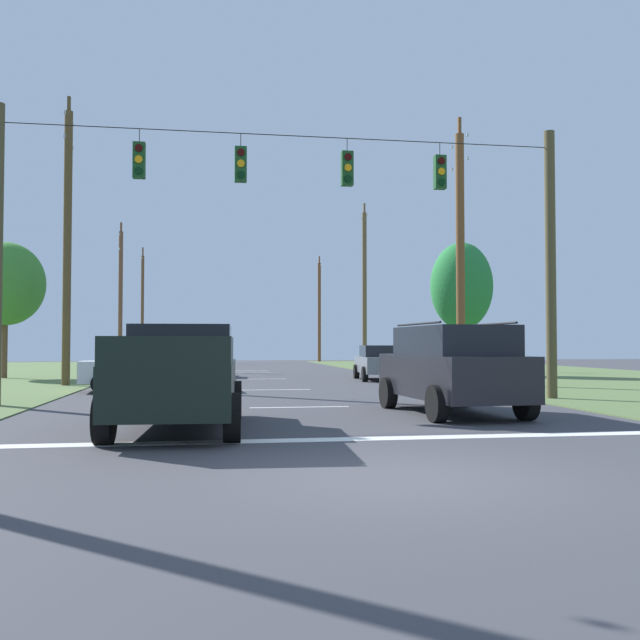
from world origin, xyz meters
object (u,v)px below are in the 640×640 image
at_px(distant_car_far_parked, 197,360).
at_px(utility_pole_distant_left, 142,307).
at_px(overhead_signal_span, 291,242).
at_px(tree_roadside_far_right, 6,284).
at_px(pickup_truck, 180,377).
at_px(utility_pole_near_left, 319,310).
at_px(utility_pole_far_left, 67,241).
at_px(tree_roadside_right, 461,286).
at_px(distant_car_oncoming, 381,362).
at_px(utility_pole_distant_right, 120,295).
at_px(utility_pole_mid_right, 460,253).
at_px(distant_car_crossing_white, 148,368).
at_px(utility_pole_far_right, 364,288).
at_px(suv_black, 452,367).

height_order(distant_car_far_parked, utility_pole_distant_left, utility_pole_distant_left).
relative_size(overhead_signal_span, tree_roadside_far_right, 2.46).
distance_m(pickup_truck, utility_pole_near_left, 49.76).
bearing_deg(utility_pole_far_left, distant_car_far_parked, 54.22).
height_order(pickup_truck, utility_pole_far_left, utility_pole_far_left).
bearing_deg(tree_roadside_right, utility_pole_distant_left, 122.83).
bearing_deg(utility_pole_distant_left, distant_car_oncoming, -67.71).
bearing_deg(overhead_signal_span, utility_pole_distant_right, 106.22).
xyz_separation_m(overhead_signal_span, utility_pole_near_left, (7.56, 43.00, 0.21)).
height_order(utility_pole_mid_right, tree_roadside_far_right, utility_pole_mid_right).
height_order(tree_roadside_right, tree_roadside_far_right, tree_roadside_right).
bearing_deg(utility_pole_distant_right, overhead_signal_span, -73.78).
relative_size(utility_pole_near_left, utility_pole_far_left, 0.85).
xyz_separation_m(distant_car_crossing_white, utility_pole_far_left, (-3.30, 3.56, 4.69)).
xyz_separation_m(utility_pole_mid_right, tree_roadside_far_right, (-18.88, 7.89, -0.80)).
relative_size(utility_pole_far_right, utility_pole_distant_left, 1.07).
height_order(overhead_signal_span, utility_pole_mid_right, utility_pole_mid_right).
relative_size(overhead_signal_span, utility_pole_distant_right, 1.68).
relative_size(utility_pole_distant_left, tree_roadside_right, 1.47).
xyz_separation_m(suv_black, utility_pole_far_left, (-10.75, 12.43, 4.42)).
xyz_separation_m(distant_car_crossing_white, tree_roadside_right, (14.62, 9.75, 3.70)).
bearing_deg(pickup_truck, utility_pole_far_right, 71.21).
bearing_deg(distant_car_oncoming, overhead_signal_span, -115.08).
height_order(utility_pole_distant_right, utility_pole_distant_left, utility_pole_distant_left).
xyz_separation_m(tree_roadside_right, tree_roadside_far_right, (-21.81, 0.13, -0.15)).
relative_size(overhead_signal_span, distant_car_far_parked, 3.48).
distance_m(pickup_truck, tree_roadside_right, 24.64).
distance_m(utility_pole_far_left, utility_pole_distant_left, 34.43).
distance_m(utility_pole_distant_left, tree_roadside_far_right, 28.34).
distance_m(utility_pole_distant_left, tree_roadside_right, 33.61).
bearing_deg(tree_roadside_far_right, pickup_truck, -67.27).
distance_m(suv_black, utility_pole_far_left, 17.02).
bearing_deg(utility_pole_far_right, distant_car_crossing_white, -121.07).
relative_size(utility_pole_near_left, tree_roadside_right, 1.40).
xyz_separation_m(distant_car_far_parked, tree_roadside_far_right, (-8.66, -0.30, 3.54)).
relative_size(distant_car_oncoming, utility_pole_far_right, 0.42).
relative_size(utility_pole_near_left, utility_pole_distant_right, 1.03).
bearing_deg(overhead_signal_span, distant_car_crossing_white, 128.77).
height_order(pickup_truck, tree_roadside_right, tree_roadside_right).
bearing_deg(distant_car_far_parked, pickup_truck, -89.99).
height_order(suv_black, utility_pole_far_right, utility_pole_far_right).
relative_size(utility_pole_far_left, tree_roadside_right, 1.64).
bearing_deg(distant_car_oncoming, utility_pole_mid_right, -61.52).
xyz_separation_m(pickup_truck, distant_car_far_parked, (-0.00, 20.98, -0.18)).
xyz_separation_m(distant_car_far_parked, utility_pole_near_left, (10.30, 27.57, 3.78)).
relative_size(pickup_truck, utility_pole_far_left, 0.50).
bearing_deg(utility_pole_far_left, utility_pole_mid_right, -6.00).
relative_size(distant_car_oncoming, tree_roadside_right, 0.66).
height_order(overhead_signal_span, distant_car_crossing_white, overhead_signal_span).
relative_size(pickup_truck, distant_car_far_parked, 1.24).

